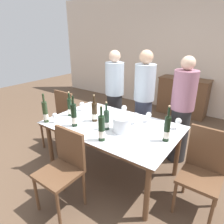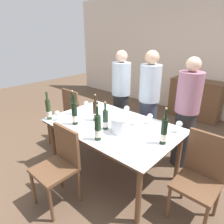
# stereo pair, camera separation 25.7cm
# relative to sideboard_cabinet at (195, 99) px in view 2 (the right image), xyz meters

# --- Properties ---
(ground_plane) EXTENTS (12.00, 12.00, 0.00)m
(ground_plane) POSITION_rel_sideboard_cabinet_xyz_m (-0.08, -2.77, -0.44)
(ground_plane) COLOR brown
(back_wall) EXTENTS (8.00, 0.10, 2.80)m
(back_wall) POSITION_rel_sideboard_cabinet_xyz_m (-0.08, 0.29, 0.96)
(back_wall) COLOR beige
(back_wall) RESTS_ON ground_plane
(sideboard_cabinet) EXTENTS (1.14, 0.46, 0.89)m
(sideboard_cabinet) POSITION_rel_sideboard_cabinet_xyz_m (0.00, 0.00, 0.00)
(sideboard_cabinet) COLOR brown
(sideboard_cabinet) RESTS_ON ground_plane
(dining_table) EXTENTS (1.72, 1.09, 0.74)m
(dining_table) POSITION_rel_sideboard_cabinet_xyz_m (-0.08, -2.77, 0.24)
(dining_table) COLOR brown
(dining_table) RESTS_ON ground_plane
(ice_bucket) EXTENTS (0.23, 0.23, 0.19)m
(ice_bucket) POSITION_rel_sideboard_cabinet_xyz_m (0.12, -2.86, 0.40)
(ice_bucket) COLOR silver
(ice_bucket) RESTS_ON dining_table
(wine_bottle_0) EXTENTS (0.08, 0.08, 0.42)m
(wine_bottle_0) POSITION_rel_sideboard_cabinet_xyz_m (0.06, -3.17, 0.44)
(wine_bottle_0) COLOR black
(wine_bottle_0) RESTS_ON dining_table
(wine_bottle_1) EXTENTS (0.07, 0.07, 0.42)m
(wine_bottle_1) POSITION_rel_sideboard_cabinet_xyz_m (0.65, -2.75, 0.44)
(wine_bottle_1) COLOR black
(wine_bottle_1) RESTS_ON dining_table
(wine_bottle_2) EXTENTS (0.08, 0.08, 0.38)m
(wine_bottle_2) POSITION_rel_sideboard_cabinet_xyz_m (-0.35, -2.81, 0.43)
(wine_bottle_2) COLOR #332314
(wine_bottle_2) RESTS_ON dining_table
(wine_bottle_3) EXTENTS (0.07, 0.07, 0.40)m
(wine_bottle_3) POSITION_rel_sideboard_cabinet_xyz_m (-0.86, -3.23, 0.44)
(wine_bottle_3) COLOR #28381E
(wine_bottle_3) RESTS_ON dining_table
(wine_bottle_4) EXTENTS (0.07, 0.07, 0.36)m
(wine_bottle_4) POSITION_rel_sideboard_cabinet_xyz_m (-0.06, -2.92, 0.42)
(wine_bottle_4) COLOR #1E3323
(wine_bottle_4) RESTS_ON dining_table
(wine_bottle_5) EXTENTS (0.07, 0.07, 0.41)m
(wine_bottle_5) POSITION_rel_sideboard_cabinet_xyz_m (-0.46, -3.09, 0.44)
(wine_bottle_5) COLOR black
(wine_bottle_5) RESTS_ON dining_table
(wine_bottle_6) EXTENTS (0.07, 0.07, 0.36)m
(wine_bottle_6) POSITION_rel_sideboard_cabinet_xyz_m (-0.75, -2.88, 0.43)
(wine_bottle_6) COLOR black
(wine_bottle_6) RESTS_ON dining_table
(wine_glass_0) EXTENTS (0.09, 0.09, 0.16)m
(wine_glass_0) POSITION_rel_sideboard_cabinet_xyz_m (0.15, -2.57, 0.41)
(wine_glass_0) COLOR white
(wine_glass_0) RESTS_ON dining_table
(wine_glass_1) EXTENTS (0.07, 0.07, 0.14)m
(wine_glass_1) POSITION_rel_sideboard_cabinet_xyz_m (-0.74, -3.17, 0.40)
(wine_glass_1) COLOR white
(wine_glass_1) RESTS_ON dining_table
(wine_glass_2) EXTENTS (0.07, 0.07, 0.14)m
(wine_glass_2) POSITION_rel_sideboard_cabinet_xyz_m (0.26, -2.41, 0.40)
(wine_glass_2) COLOR white
(wine_glass_2) RESTS_ON dining_table
(wine_glass_3) EXTENTS (0.08, 0.08, 0.15)m
(wine_glass_3) POSITION_rel_sideboard_cabinet_xyz_m (-0.14, -2.39, 0.40)
(wine_glass_3) COLOR white
(wine_glass_3) RESTS_ON dining_table
(wine_glass_4) EXTENTS (0.08, 0.08, 0.15)m
(wine_glass_4) POSITION_rel_sideboard_cabinet_xyz_m (0.66, -2.39, 0.41)
(wine_glass_4) COLOR white
(wine_glass_4) RESTS_ON dining_table
(wine_glass_5) EXTENTS (0.08, 0.08, 0.13)m
(wine_glass_5) POSITION_rel_sideboard_cabinet_xyz_m (-0.77, -2.62, 0.39)
(wine_glass_5) COLOR white
(wine_glass_5) RESTS_ON dining_table
(chair_left_end) EXTENTS (0.42, 0.42, 0.96)m
(chair_left_end) POSITION_rel_sideboard_cabinet_xyz_m (-1.24, -2.68, 0.10)
(chair_left_end) COLOR brown
(chair_left_end) RESTS_ON ground_plane
(chair_right_end) EXTENTS (0.42, 0.42, 0.94)m
(chair_right_end) POSITION_rel_sideboard_cabinet_xyz_m (1.07, -2.68, 0.09)
(chair_right_end) COLOR brown
(chair_right_end) RESTS_ON ground_plane
(chair_near_front) EXTENTS (0.42, 0.42, 0.92)m
(chair_near_front) POSITION_rel_sideboard_cabinet_xyz_m (-0.17, -3.55, 0.09)
(chair_near_front) COLOR brown
(chair_near_front) RESTS_ON ground_plane
(person_host) EXTENTS (0.33, 0.33, 1.60)m
(person_host) POSITION_rel_sideboard_cabinet_xyz_m (-0.69, -1.86, 0.36)
(person_host) COLOR #262628
(person_host) RESTS_ON ground_plane
(person_guest_left) EXTENTS (0.33, 0.33, 1.64)m
(person_guest_left) POSITION_rel_sideboard_cabinet_xyz_m (-0.09, -1.88, 0.38)
(person_guest_left) COLOR #383F56
(person_guest_left) RESTS_ON ground_plane
(person_guest_right) EXTENTS (0.33, 0.33, 1.60)m
(person_guest_right) POSITION_rel_sideboard_cabinet_xyz_m (0.55, -1.92, 0.35)
(person_guest_right) COLOR #262628
(person_guest_right) RESTS_ON ground_plane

